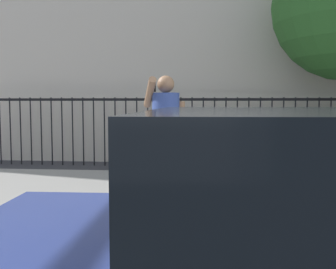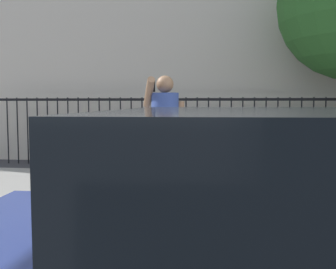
{
  "view_description": "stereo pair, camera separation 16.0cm",
  "coord_description": "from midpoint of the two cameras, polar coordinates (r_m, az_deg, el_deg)",
  "views": [
    {
      "loc": [
        -0.84,
        -3.17,
        1.47
      ],
      "look_at": [
        -1.33,
        2.05,
        1.05
      ],
      "focal_mm": 42.48,
      "sensor_mm": 36.0,
      "label": 1
    },
    {
      "loc": [
        -0.68,
        -3.16,
        1.47
      ],
      "look_at": [
        -1.33,
        2.05,
        1.05
      ],
      "focal_mm": 42.48,
      "sensor_mm": 36.0,
      "label": 2
    }
  ],
  "objects": [
    {
      "name": "iron_fence",
      "position": [
        9.11,
        11.94,
        1.62
      ],
      "size": [
        12.03,
        0.04,
        1.6
      ],
      "color": "black",
      "rests_on": "ground"
    },
    {
      "name": "pedestrian_on_phone",
      "position": [
        4.97,
        0.8,
        0.41
      ],
      "size": [
        0.71,
        0.52,
        1.66
      ],
      "color": "#936B4C",
      "rests_on": "sidewalk"
    },
    {
      "name": "sidewalk",
      "position": [
        5.6,
        14.97,
        -10.06
      ],
      "size": [
        28.0,
        4.4,
        0.15
      ],
      "primitive_type": "cube",
      "color": "gray",
      "rests_on": "ground"
    }
  ]
}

